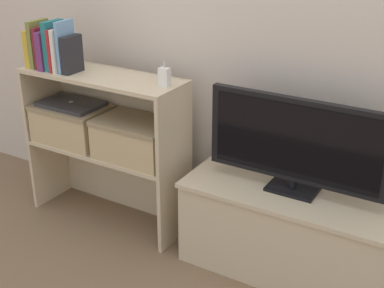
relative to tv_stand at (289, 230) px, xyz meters
name	(u,v)px	position (x,y,z in m)	size (l,w,h in m)	color
ground_plane	(176,259)	(-0.49, -0.20, -0.21)	(16.00, 16.00, 0.00)	brown
tv_stand	(289,230)	(0.00, 0.00, 0.00)	(0.97, 0.43, 0.42)	#CCB793
tv	(296,143)	(0.00, 0.00, 0.44)	(0.81, 0.14, 0.43)	black
bookshelf_lower_tier	(115,169)	(-1.01, 0.00, 0.06)	(0.88, 0.30, 0.42)	#CCB793
bookshelf_upper_tier	(110,98)	(-1.01, 0.00, 0.46)	(0.88, 0.30, 0.40)	#CCB793
book_mustard	(35,48)	(-1.41, -0.10, 0.70)	(0.03, 0.13, 0.19)	gold
book_olive	(39,44)	(-1.37, -0.10, 0.73)	(0.03, 0.13, 0.24)	olive
book_maroon	(44,47)	(-1.34, -0.10, 0.71)	(0.02, 0.13, 0.21)	maroon
book_plum	(49,49)	(-1.31, -0.10, 0.71)	(0.04, 0.15, 0.20)	#6B2D66
book_teal	(54,45)	(-1.27, -0.10, 0.73)	(0.03, 0.13, 0.25)	#1E7075
book_crimson	(59,49)	(-1.24, -0.10, 0.71)	(0.02, 0.14, 0.21)	#B22328
book_ivory	(62,50)	(-1.21, -0.10, 0.72)	(0.02, 0.14, 0.22)	silver
book_skyblue	(66,46)	(-1.19, -0.10, 0.74)	(0.02, 0.12, 0.26)	#709ECC
book_charcoal	(72,54)	(-1.15, -0.10, 0.70)	(0.04, 0.12, 0.19)	#232328
baby_monitor	(164,77)	(-0.64, -0.05, 0.65)	(0.05, 0.03, 0.12)	white
storage_basket_left	(73,122)	(-1.22, -0.07, 0.32)	(0.40, 0.27, 0.20)	tan
storage_basket_right	(136,137)	(-0.81, -0.07, 0.32)	(0.40, 0.27, 0.20)	tan
laptop	(71,104)	(-1.22, -0.07, 0.42)	(0.32, 0.22, 0.02)	#2D2D33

